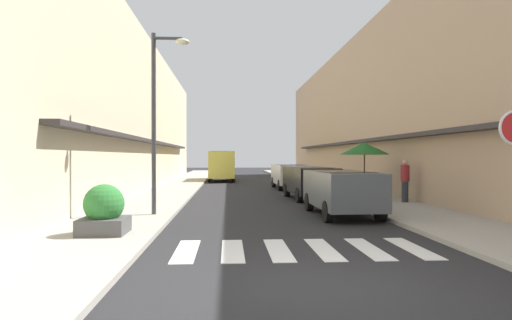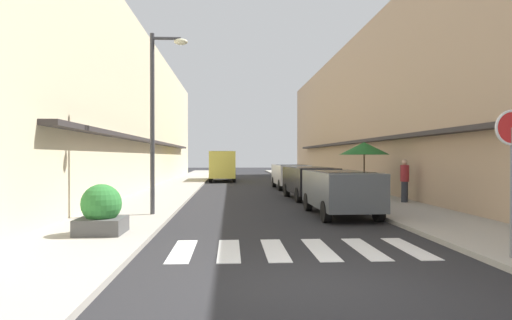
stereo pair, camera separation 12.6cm
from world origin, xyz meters
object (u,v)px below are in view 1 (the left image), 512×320
at_px(cafe_umbrella, 364,149).
at_px(parked_car_near, 342,188).
at_px(street_lamp, 159,105).
at_px(pedestrian_walking_near, 405,180).
at_px(delivery_van, 222,163).
at_px(planter_corner, 104,211).
at_px(parked_car_mid, 310,179).
at_px(parked_car_far, 290,174).

bearing_deg(cafe_umbrella, parked_car_near, -115.49).
xyz_separation_m(parked_car_near, street_lamp, (-5.87, -0.07, 2.66)).
height_order(street_lamp, pedestrian_walking_near, street_lamp).
height_order(delivery_van, planter_corner, delivery_van).
relative_size(parked_car_near, parked_car_mid, 0.97).
relative_size(cafe_umbrella, planter_corner, 2.10).
relative_size(parked_car_near, delivery_van, 0.77).
relative_size(parked_car_far, street_lamp, 0.78).
bearing_deg(parked_car_near, planter_corner, -152.21).
distance_m(parked_car_mid, cafe_umbrella, 2.77).
xyz_separation_m(parked_car_far, pedestrian_walking_near, (3.37, -8.90, 0.10)).
bearing_deg(cafe_umbrella, pedestrian_walking_near, -59.09).
distance_m(street_lamp, pedestrian_walking_near, 10.06).
xyz_separation_m(street_lamp, pedestrian_walking_near, (9.24, 3.06, -2.56)).
height_order(parked_car_mid, delivery_van, delivery_van).
xyz_separation_m(parked_car_near, parked_car_far, (0.00, 11.89, 0.00)).
bearing_deg(parked_car_mid, delivery_van, 105.79).
bearing_deg(pedestrian_walking_near, street_lamp, 100.12).
xyz_separation_m(street_lamp, planter_corner, (-0.76, -3.43, -2.93)).
relative_size(parked_car_near, pedestrian_walking_near, 2.43).
distance_m(parked_car_mid, parked_car_far, 6.36).
xyz_separation_m(planter_corner, pedestrian_walking_near, (10.00, 6.48, 0.37)).
relative_size(parked_car_near, planter_corner, 3.54).
xyz_separation_m(parked_car_mid, planter_corner, (-6.63, -9.03, -0.27)).
xyz_separation_m(parked_car_near, cafe_umbrella, (2.29, 4.80, 1.37)).
bearing_deg(parked_car_far, street_lamp, -116.15).
bearing_deg(pedestrian_walking_near, parked_car_near, 123.40).
distance_m(parked_car_near, street_lamp, 6.45).
distance_m(street_lamp, planter_corner, 4.58).
relative_size(delivery_van, pedestrian_walking_near, 3.17).
distance_m(parked_car_far, planter_corner, 16.76).
bearing_deg(delivery_van, planter_corner, -95.72).
bearing_deg(delivery_van, parked_car_near, -78.34).
bearing_deg(pedestrian_walking_near, parked_car_mid, 44.76).
relative_size(planter_corner, pedestrian_walking_near, 0.69).
bearing_deg(parked_car_near, parked_car_mid, 90.00).
xyz_separation_m(delivery_van, street_lamp, (-1.64, -20.56, 2.18)).
relative_size(street_lamp, cafe_umbrella, 2.32).
bearing_deg(parked_car_mid, pedestrian_walking_near, -37.06).
distance_m(parked_car_near, cafe_umbrella, 5.49).
bearing_deg(parked_car_mid, cafe_umbrella, -17.86).
height_order(parked_car_far, planter_corner, parked_car_far).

